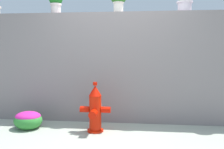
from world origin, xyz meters
name	(u,v)px	position (x,y,z in m)	size (l,w,h in m)	color
ground_plane	(113,137)	(0.00, 0.00, 0.00)	(24.00, 24.00, 0.00)	#979E8F
stone_wall	(118,68)	(0.00, 0.91, 0.97)	(5.36, 0.33, 1.95)	gray
potted_plant_1	(56,0)	(-1.13, 0.87, 2.20)	(0.26, 0.26, 0.39)	beige
fire_hydrant	(95,110)	(-0.30, 0.22, 0.35)	(0.49, 0.39, 0.79)	red
flower_bush_left	(28,119)	(-1.44, 0.26, 0.15)	(0.46, 0.42, 0.30)	#318334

